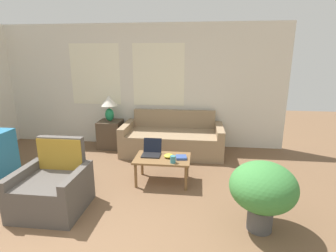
{
  "coord_description": "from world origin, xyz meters",
  "views": [
    {
      "loc": [
        1.48,
        -1.89,
        1.94
      ],
      "look_at": [
        0.96,
        2.52,
        0.75
      ],
      "focal_mm": 28.0,
      "sensor_mm": 36.0,
      "label": 1
    }
  ],
  "objects_px": {
    "coffee_table": "(163,160)",
    "book_red": "(181,157)",
    "laptop": "(152,151)",
    "cup_navy": "(173,159)",
    "snack_bowl": "(169,156)",
    "armchair": "(54,189)",
    "potted_plant": "(263,189)",
    "table_lamp": "(109,105)",
    "couch": "(173,140)"
  },
  "relations": [
    {
      "from": "snack_bowl",
      "to": "coffee_table",
      "type": "bearing_deg",
      "value": -176.76
    },
    {
      "from": "armchair",
      "to": "coffee_table",
      "type": "bearing_deg",
      "value": 34.3
    },
    {
      "from": "table_lamp",
      "to": "snack_bowl",
      "type": "xyz_separation_m",
      "value": [
        1.44,
        -1.49,
        -0.51
      ]
    },
    {
      "from": "couch",
      "to": "coffee_table",
      "type": "distance_m",
      "value": 1.36
    },
    {
      "from": "coffee_table",
      "to": "cup_navy",
      "type": "height_order",
      "value": "cup_navy"
    },
    {
      "from": "snack_bowl",
      "to": "potted_plant",
      "type": "relative_size",
      "value": 0.18
    },
    {
      "from": "couch",
      "to": "coffee_table",
      "type": "relative_size",
      "value": 2.35
    },
    {
      "from": "book_red",
      "to": "potted_plant",
      "type": "height_order",
      "value": "potted_plant"
    },
    {
      "from": "coffee_table",
      "to": "book_red",
      "type": "height_order",
      "value": "book_red"
    },
    {
      "from": "table_lamp",
      "to": "coffee_table",
      "type": "distance_m",
      "value": 2.1
    },
    {
      "from": "book_red",
      "to": "snack_bowl",
      "type": "bearing_deg",
      "value": 176.54
    },
    {
      "from": "cup_navy",
      "to": "coffee_table",
      "type": "bearing_deg",
      "value": 133.86
    },
    {
      "from": "cup_navy",
      "to": "snack_bowl",
      "type": "distance_m",
      "value": 0.21
    },
    {
      "from": "laptop",
      "to": "potted_plant",
      "type": "bearing_deg",
      "value": -37.8
    },
    {
      "from": "armchair",
      "to": "table_lamp",
      "type": "distance_m",
      "value": 2.49
    },
    {
      "from": "coffee_table",
      "to": "laptop",
      "type": "height_order",
      "value": "laptop"
    },
    {
      "from": "armchair",
      "to": "laptop",
      "type": "relative_size",
      "value": 3.04
    },
    {
      "from": "table_lamp",
      "to": "snack_bowl",
      "type": "bearing_deg",
      "value": -45.99
    },
    {
      "from": "couch",
      "to": "snack_bowl",
      "type": "bearing_deg",
      "value": -86.74
    },
    {
      "from": "couch",
      "to": "table_lamp",
      "type": "relative_size",
      "value": 3.71
    },
    {
      "from": "laptop",
      "to": "cup_navy",
      "type": "height_order",
      "value": "laptop"
    },
    {
      "from": "couch",
      "to": "armchair",
      "type": "bearing_deg",
      "value": -120.53
    },
    {
      "from": "couch",
      "to": "armchair",
      "type": "distance_m",
      "value": 2.61
    },
    {
      "from": "table_lamp",
      "to": "book_red",
      "type": "distance_m",
      "value": 2.29
    },
    {
      "from": "book_red",
      "to": "potted_plant",
      "type": "xyz_separation_m",
      "value": [
        0.98,
        -1.02,
        0.08
      ]
    },
    {
      "from": "armchair",
      "to": "snack_bowl",
      "type": "distance_m",
      "value": 1.67
    },
    {
      "from": "laptop",
      "to": "cup_navy",
      "type": "relative_size",
      "value": 2.72
    },
    {
      "from": "potted_plant",
      "to": "cup_navy",
      "type": "bearing_deg",
      "value": 142.29
    },
    {
      "from": "snack_bowl",
      "to": "cup_navy",
      "type": "bearing_deg",
      "value": -66.08
    },
    {
      "from": "cup_navy",
      "to": "potted_plant",
      "type": "relative_size",
      "value": 0.13
    },
    {
      "from": "coffee_table",
      "to": "book_red",
      "type": "xyz_separation_m",
      "value": [
        0.29,
        -0.01,
        0.07
      ]
    },
    {
      "from": "couch",
      "to": "armchair",
      "type": "xyz_separation_m",
      "value": [
        -1.32,
        -2.25,
        0.01
      ]
    },
    {
      "from": "book_red",
      "to": "cup_navy",
      "type": "bearing_deg",
      "value": -121.12
    },
    {
      "from": "snack_bowl",
      "to": "potted_plant",
      "type": "height_order",
      "value": "potted_plant"
    },
    {
      "from": "cup_navy",
      "to": "book_red",
      "type": "relative_size",
      "value": 0.57
    },
    {
      "from": "potted_plant",
      "to": "table_lamp",
      "type": "bearing_deg",
      "value": 135.97
    },
    {
      "from": "laptop",
      "to": "snack_bowl",
      "type": "xyz_separation_m",
      "value": [
        0.28,
        -0.09,
        -0.03
      ]
    },
    {
      "from": "couch",
      "to": "table_lamp",
      "type": "distance_m",
      "value": 1.54
    },
    {
      "from": "potted_plant",
      "to": "book_red",
      "type": "bearing_deg",
      "value": 133.66
    },
    {
      "from": "armchair",
      "to": "potted_plant",
      "type": "relative_size",
      "value": 1.09
    },
    {
      "from": "coffee_table",
      "to": "table_lamp",
      "type": "bearing_deg",
      "value": 131.95
    },
    {
      "from": "armchair",
      "to": "table_lamp",
      "type": "height_order",
      "value": "table_lamp"
    },
    {
      "from": "couch",
      "to": "cup_navy",
      "type": "bearing_deg",
      "value": -83.97
    },
    {
      "from": "couch",
      "to": "snack_bowl",
      "type": "distance_m",
      "value": 1.36
    },
    {
      "from": "table_lamp",
      "to": "coffee_table",
      "type": "bearing_deg",
      "value": -48.05
    },
    {
      "from": "coffee_table",
      "to": "laptop",
      "type": "distance_m",
      "value": 0.24
    },
    {
      "from": "snack_bowl",
      "to": "book_red",
      "type": "xyz_separation_m",
      "value": [
        0.2,
        -0.01,
        -0.01
      ]
    },
    {
      "from": "table_lamp",
      "to": "book_red",
      "type": "height_order",
      "value": "table_lamp"
    },
    {
      "from": "snack_bowl",
      "to": "table_lamp",
      "type": "bearing_deg",
      "value": 134.01
    },
    {
      "from": "couch",
      "to": "laptop",
      "type": "height_order",
      "value": "couch"
    }
  ]
}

